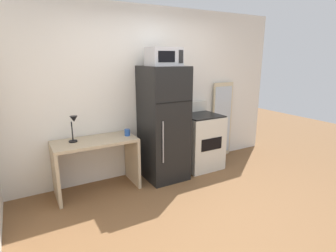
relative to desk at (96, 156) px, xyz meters
name	(u,v)px	position (x,y,z in m)	size (l,w,h in m)	color
ground_plane	(212,218)	(0.97, -1.36, -0.52)	(12.00, 12.00, 0.00)	brown
wall_back_white	(148,93)	(0.97, 0.34, 0.78)	(5.00, 0.10, 2.60)	silver
desk	(96,156)	(0.00, 0.00, 0.00)	(1.12, 0.54, 0.75)	tan
desk_lamp	(74,125)	(-0.25, 0.05, 0.47)	(0.14, 0.12, 0.35)	black
coffee_mug	(127,132)	(0.47, -0.02, 0.28)	(0.08, 0.08, 0.10)	#264C99
refrigerator	(163,124)	(1.04, -0.06, 0.34)	(0.60, 0.68, 1.73)	black
microwave	(164,57)	(1.04, -0.08, 1.34)	(0.46, 0.35, 0.26)	#B7B7BC
oven_range	(200,141)	(1.77, -0.03, -0.05)	(0.63, 0.61, 1.10)	beige
leaning_mirror	(222,120)	(2.45, 0.23, 0.18)	(0.44, 0.03, 1.40)	#C6B793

